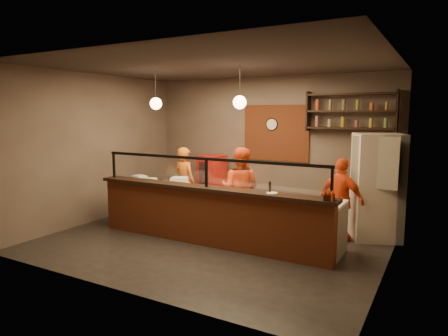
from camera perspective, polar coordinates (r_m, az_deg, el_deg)
The scene contains 29 objects.
floor at distance 7.63m, azimuth -1.26°, elevation -10.18°, with size 6.00×6.00×0.00m, color black.
ceiling at distance 7.30m, azimuth -1.34°, elevation 14.45°, with size 6.00×6.00×0.00m, color #372F2B.
wall_back at distance 9.52m, azimuth 6.36°, elevation 3.22°, with size 6.00×6.00×0.00m, color #69584D.
wall_left at distance 9.18m, azimuth -17.69°, elevation 2.73°, with size 5.00×5.00×0.00m, color #69584D.
wall_right at distance 6.33m, azimuth 22.80°, elevation 0.35°, with size 5.00×5.00×0.00m, color #69584D.
wall_front at distance 5.31m, azimuth -15.11°, elevation -0.65°, with size 6.00×6.00×0.00m, color #69584D.
brick_patch at distance 9.40m, azimuth 7.44°, elevation 4.98°, with size 1.60×0.04×1.30m, color #944120.
service_counter at distance 7.24m, azimuth -2.49°, elevation -7.05°, with size 4.60×0.25×1.00m, color #944120.
counter_ledge at distance 7.12m, azimuth -2.51°, elevation -2.92°, with size 4.70×0.37×0.06m, color black.
worktop_cabinet at distance 7.67m, azimuth -0.51°, elevation -6.76°, with size 4.60×0.75×0.85m, color gray.
worktop at distance 7.57m, azimuth -0.52°, elevation -3.46°, with size 4.60×0.75×0.05m, color white.
sneeze_guard at distance 7.07m, azimuth -2.53°, elevation -0.21°, with size 4.50×0.05×0.52m.
wall_shelving at distance 8.75m, azimuth 17.61°, elevation 7.75°, with size 1.84×0.28×0.85m.
wall_clock at distance 9.42m, azimuth 6.87°, elevation 6.21°, with size 0.30×0.30×0.04m, color black.
pendant_left at distance 8.27m, azimuth -9.71°, elevation 9.07°, with size 0.24×0.24×0.77m.
pendant_right at distance 7.24m, azimuth 2.26°, elevation 9.37°, with size 0.24×0.24×0.77m.
cook_left at distance 9.04m, azimuth -5.62°, elevation -2.11°, with size 0.59×0.39×1.61m, color orange.
cook_mid at distance 8.10m, azimuth 2.30°, elevation -2.96°, with size 0.82×0.64×1.68m, color #E24315.
cook_right at distance 7.72m, azimuth 16.41°, elevation -4.33°, with size 0.91×0.38×1.55m, color #E74615.
fridge at distance 7.98m, azimuth 20.98°, elevation -2.53°, with size 0.83×0.77×1.99m, color beige.
red_cooler at distance 9.94m, azimuth -1.74°, elevation -1.98°, with size 0.57×0.52×1.33m, color red.
pizza_dough at distance 7.41m, azimuth 2.50°, elevation -3.47°, with size 0.50×0.50×0.01m, color white.
prep_tub_a at distance 8.75m, azimuth -11.94°, elevation -1.48°, with size 0.27×0.22×0.14m, color silver.
prep_tub_b at distance 8.24m, azimuth -6.40°, elevation -1.85°, with size 0.31×0.25×0.16m, color white.
prep_tub_c at distance 8.29m, azimuth -10.72°, elevation -1.93°, with size 0.28×0.23×0.14m, color white.
rolling_pin at distance 8.17m, azimuth -6.11°, elevation -2.27°, with size 0.06×0.06×0.37m, color yellow.
condiment_caddy at distance 6.20m, azimuth 14.79°, elevation -4.08°, with size 0.17×0.13×0.09m, color black.
pepper_mill at distance 6.62m, azimuth 6.56°, elevation -2.71°, with size 0.04×0.04×0.19m, color black.
small_plate at distance 6.57m, azimuth 6.86°, elevation -3.57°, with size 0.18×0.18×0.01m, color white.
Camera 1 is at (3.68, -6.25, 2.36)m, focal length 32.00 mm.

